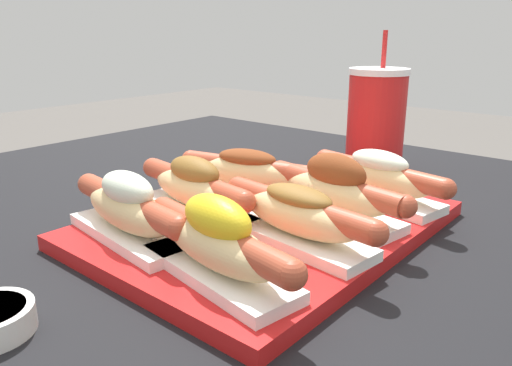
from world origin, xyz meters
TOP-DOWN VIEW (x-y plane):
  - serving_tray at (-0.04, -0.07)m, footprint 0.42×0.32m
  - hot_dog_0 at (-0.19, -0.14)m, footprint 0.09×0.21m
  - hot_dog_1 at (-0.08, -0.15)m, footprint 0.08×0.22m
  - hot_dog_2 at (0.01, -0.14)m, footprint 0.09×0.21m
  - hot_dog_3 at (0.10, -0.15)m, footprint 0.09×0.21m
  - hot_dog_4 at (-0.18, -0.00)m, footprint 0.08×0.22m
  - hot_dog_5 at (-0.09, 0.00)m, footprint 0.08×0.22m
  - hot_dog_6 at (0.01, -0.00)m, footprint 0.10×0.21m
  - drink_cup at (0.29, -0.05)m, footprint 0.10×0.10m

SIDE VIEW (x-z plane):
  - serving_tray at x=-0.04m, z-range 0.76..0.77m
  - hot_dog_1 at x=-0.08m, z-range 0.77..0.84m
  - hot_dog_6 at x=0.01m, z-range 0.77..0.84m
  - hot_dog_3 at x=0.10m, z-range 0.77..0.84m
  - hot_dog_5 at x=-0.09m, z-range 0.77..0.84m
  - hot_dog_4 at x=-0.18m, z-range 0.77..0.85m
  - hot_dog_0 at x=-0.19m, z-range 0.77..0.85m
  - hot_dog_2 at x=0.01m, z-range 0.77..0.85m
  - drink_cup at x=0.29m, z-range 0.73..0.96m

